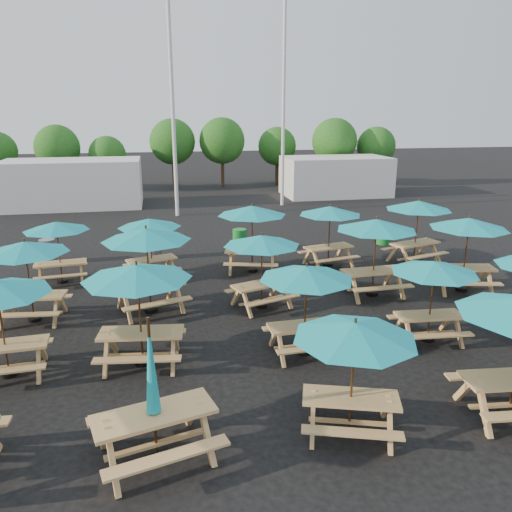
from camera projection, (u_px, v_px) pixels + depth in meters
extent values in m
plane|color=black|center=(266.00, 305.00, 14.96)|extent=(120.00, 120.00, 0.00)
cube|color=tan|center=(5.00, 346.00, 10.77)|extent=(1.79, 0.80, 0.06)
cube|color=tan|center=(1.00, 372.00, 10.25)|extent=(1.76, 0.37, 0.04)
cube|color=tan|center=(12.00, 345.00, 11.44)|extent=(1.76, 0.37, 0.04)
cylinder|color=black|center=(9.00, 373.00, 10.96)|extent=(0.35, 0.35, 0.10)
cylinder|color=brown|center=(2.00, 329.00, 10.66)|extent=(0.04, 0.04, 2.24)
cube|color=tan|center=(31.00, 296.00, 13.63)|extent=(1.85, 0.86, 0.06)
cube|color=tan|center=(24.00, 315.00, 13.08)|extent=(1.81, 0.41, 0.04)
cube|color=tan|center=(40.00, 297.00, 14.34)|extent=(1.81, 0.41, 0.04)
cylinder|color=black|center=(34.00, 319.00, 13.82)|extent=(0.36, 0.36, 0.10)
cylinder|color=brown|center=(29.00, 282.00, 13.51)|extent=(0.04, 0.04, 2.29)
cone|color=#159BAB|center=(25.00, 247.00, 13.24)|extent=(2.49, 2.49, 0.32)
cube|color=tan|center=(60.00, 263.00, 16.72)|extent=(1.73, 0.84, 0.06)
cube|color=tan|center=(60.00, 276.00, 16.24)|extent=(1.68, 0.43, 0.04)
cube|color=tan|center=(62.00, 266.00, 17.35)|extent=(1.68, 0.43, 0.04)
cylinder|color=black|center=(62.00, 281.00, 16.90)|extent=(0.33, 0.33, 0.09)
cylinder|color=brown|center=(59.00, 252.00, 16.61)|extent=(0.04, 0.04, 2.13)
cone|color=#159BAB|center=(56.00, 226.00, 16.36)|extent=(2.37, 2.37, 0.30)
cube|color=tan|center=(154.00, 414.00, 8.17)|extent=(2.11, 1.26, 0.07)
cube|color=tan|center=(168.00, 457.00, 7.63)|extent=(1.99, 0.78, 0.04)
cube|color=tan|center=(144.00, 408.00, 8.89)|extent=(1.99, 0.78, 0.04)
cylinder|color=black|center=(157.00, 453.00, 8.38)|extent=(0.40, 0.40, 0.11)
cylinder|color=brown|center=(153.00, 390.00, 8.04)|extent=(0.05, 0.05, 2.53)
cone|color=#159BAB|center=(151.00, 365.00, 7.92)|extent=(0.24, 0.24, 1.65)
cube|color=tan|center=(141.00, 333.00, 11.26)|extent=(1.96, 0.97, 0.06)
cube|color=tan|center=(137.00, 360.00, 10.68)|extent=(1.90, 0.50, 0.04)
cube|color=tan|center=(146.00, 332.00, 12.01)|extent=(1.90, 0.50, 0.04)
cylinder|color=black|center=(143.00, 362.00, 11.46)|extent=(0.38, 0.38, 0.10)
cylinder|color=brown|center=(140.00, 315.00, 11.14)|extent=(0.05, 0.05, 2.41)
cone|color=#159BAB|center=(137.00, 272.00, 10.86)|extent=(2.70, 2.70, 0.34)
cube|color=tan|center=(149.00, 285.00, 14.25)|extent=(2.09, 1.32, 0.06)
cube|color=tan|center=(158.00, 304.00, 13.74)|extent=(1.94, 0.86, 0.04)
cube|color=tan|center=(143.00, 288.00, 14.94)|extent=(1.94, 0.86, 0.04)
cylinder|color=black|center=(151.00, 310.00, 14.46)|extent=(0.39, 0.39, 0.11)
cylinder|color=brown|center=(148.00, 271.00, 14.13)|extent=(0.05, 0.05, 2.49)
cone|color=#159BAB|center=(146.00, 235.00, 13.83)|extent=(3.14, 3.14, 0.35)
cube|color=tan|center=(152.00, 259.00, 17.17)|extent=(1.79, 1.13, 0.06)
cube|color=tan|center=(158.00, 271.00, 16.73)|extent=(1.66, 0.73, 0.04)
cube|color=tan|center=(147.00, 262.00, 17.76)|extent=(1.66, 0.73, 0.04)
cylinder|color=black|center=(153.00, 277.00, 17.35)|extent=(0.33, 0.33, 0.09)
cylinder|color=brown|center=(151.00, 249.00, 17.06)|extent=(0.04, 0.04, 2.13)
cone|color=#159BAB|center=(149.00, 223.00, 16.81)|extent=(2.68, 2.68, 0.30)
cube|color=tan|center=(351.00, 398.00, 8.84)|extent=(1.82, 1.16, 0.06)
cube|color=tan|center=(352.00, 433.00, 8.33)|extent=(1.69, 0.75, 0.04)
cube|color=tan|center=(348.00, 393.00, 9.51)|extent=(1.69, 0.75, 0.04)
cylinder|color=black|center=(349.00, 429.00, 9.03)|extent=(0.34, 0.34, 0.09)
cylinder|color=brown|center=(352.00, 378.00, 8.74)|extent=(0.04, 0.04, 2.17)
cone|color=#159BAB|center=(355.00, 330.00, 8.48)|extent=(2.74, 2.74, 0.30)
cube|color=tan|center=(305.00, 326.00, 11.78)|extent=(1.75, 0.74, 0.06)
cube|color=tan|center=(314.00, 348.00, 11.27)|extent=(1.74, 0.31, 0.04)
cube|color=tan|center=(296.00, 326.00, 12.45)|extent=(1.74, 0.31, 0.04)
cylinder|color=black|center=(304.00, 351.00, 11.97)|extent=(0.35, 0.35, 0.10)
cylinder|color=brown|center=(305.00, 310.00, 11.67)|extent=(0.04, 0.04, 2.21)
cone|color=#159BAB|center=(306.00, 273.00, 11.41)|extent=(2.30, 2.30, 0.31)
cube|color=tan|center=(262.00, 284.00, 14.60)|extent=(1.86, 1.20, 0.06)
cube|color=tan|center=(273.00, 300.00, 14.15)|extent=(1.72, 0.79, 0.04)
cube|color=tan|center=(251.00, 287.00, 15.21)|extent=(1.72, 0.79, 0.04)
cylinder|color=black|center=(262.00, 305.00, 14.79)|extent=(0.35, 0.35, 0.10)
cylinder|color=brown|center=(262.00, 271.00, 14.49)|extent=(0.04, 0.04, 2.22)
cone|color=#159BAB|center=(262.00, 240.00, 14.23)|extent=(2.82, 2.82, 0.31)
cube|color=tan|center=(252.00, 251.00, 17.87)|extent=(2.03, 1.19, 0.06)
cube|color=tan|center=(251.00, 264.00, 17.29)|extent=(1.91, 0.73, 0.04)
cube|color=tan|center=(253.00, 253.00, 18.63)|extent=(1.91, 0.73, 0.04)
cylinder|color=black|center=(252.00, 270.00, 18.08)|extent=(0.38, 0.38, 0.11)
cylinder|color=brown|center=(252.00, 239.00, 17.75)|extent=(0.05, 0.05, 2.43)
cone|color=#159BAB|center=(252.00, 210.00, 17.46)|extent=(2.97, 2.97, 0.34)
cube|color=tan|center=(492.00, 375.00, 10.06)|extent=(1.91, 0.45, 0.04)
cylinder|color=black|center=(509.00, 413.00, 9.51)|extent=(0.38, 0.38, 0.11)
cube|color=tan|center=(430.00, 315.00, 12.46)|extent=(1.70, 0.77, 0.06)
cube|color=tan|center=(440.00, 336.00, 11.96)|extent=(1.67, 0.35, 0.04)
cube|color=tan|center=(418.00, 316.00, 13.12)|extent=(1.67, 0.35, 0.04)
cylinder|color=black|center=(427.00, 339.00, 12.64)|extent=(0.33, 0.33, 0.09)
cylinder|color=brown|center=(431.00, 301.00, 12.36)|extent=(0.04, 0.04, 2.12)
cone|color=#159BAB|center=(435.00, 267.00, 12.11)|extent=(2.27, 2.27, 0.29)
cube|color=tan|center=(373.00, 271.00, 15.54)|extent=(1.97, 0.84, 0.06)
cube|color=tan|center=(383.00, 288.00, 14.97)|extent=(1.94, 0.35, 0.04)
cube|color=tan|center=(363.00, 274.00, 16.29)|extent=(1.94, 0.35, 0.04)
cylinder|color=black|center=(372.00, 293.00, 15.75)|extent=(0.39, 0.39, 0.11)
cylinder|color=brown|center=(374.00, 257.00, 15.42)|extent=(0.05, 0.05, 2.47)
cone|color=#159BAB|center=(377.00, 225.00, 15.13)|extent=(2.58, 2.58, 0.34)
cube|color=tan|center=(329.00, 247.00, 18.52)|extent=(1.90, 1.07, 0.06)
cube|color=tan|center=(338.00, 259.00, 18.02)|extent=(1.80, 0.63, 0.04)
cube|color=tan|center=(319.00, 250.00, 19.18)|extent=(1.80, 0.63, 0.04)
cylinder|color=black|center=(328.00, 265.00, 18.71)|extent=(0.36, 0.36, 0.10)
cylinder|color=brown|center=(329.00, 236.00, 18.41)|extent=(0.04, 0.04, 2.29)
cone|color=#159BAB|center=(330.00, 211.00, 18.14)|extent=(2.73, 2.73, 0.32)
cube|color=tan|center=(464.00, 268.00, 15.94)|extent=(2.01, 1.13, 0.06)
cube|color=tan|center=(471.00, 284.00, 15.36)|extent=(1.91, 0.67, 0.04)
cube|color=tan|center=(455.00, 270.00, 16.69)|extent=(1.91, 0.67, 0.04)
cylinder|color=black|center=(461.00, 289.00, 16.15)|extent=(0.38, 0.38, 0.11)
cylinder|color=brown|center=(465.00, 255.00, 15.82)|extent=(0.05, 0.05, 2.42)
cone|color=#159BAB|center=(469.00, 223.00, 15.54)|extent=(2.89, 2.89, 0.34)
cube|color=tan|center=(415.00, 243.00, 18.88)|extent=(2.03, 1.26, 0.06)
cube|color=tan|center=(428.00, 255.00, 18.37)|extent=(1.90, 0.80, 0.04)
cube|color=tan|center=(401.00, 247.00, 19.55)|extent=(1.90, 0.80, 0.04)
cylinder|color=black|center=(413.00, 262.00, 19.08)|extent=(0.38, 0.38, 0.11)
cylinder|color=brown|center=(416.00, 232.00, 18.76)|extent=(0.05, 0.05, 2.43)
cone|color=#159BAB|center=(419.00, 205.00, 18.47)|extent=(3.03, 3.03, 0.34)
cylinder|color=gray|center=(48.00, 251.00, 18.98)|extent=(0.57, 0.57, 0.92)
cylinder|color=gray|center=(154.00, 247.00, 19.55)|extent=(0.57, 0.57, 0.92)
cylinder|color=#18852C|center=(240.00, 240.00, 20.62)|extent=(0.57, 0.57, 0.92)
cylinder|color=#18852C|center=(383.00, 234.00, 21.70)|extent=(0.57, 0.57, 0.92)
cylinder|color=silver|center=(173.00, 103.00, 26.10)|extent=(0.20, 0.20, 12.00)
cylinder|color=silver|center=(284.00, 104.00, 29.19)|extent=(0.20, 0.20, 12.00)
cube|color=silver|center=(73.00, 183.00, 30.04)|extent=(8.00, 4.00, 2.80)
cube|color=silver|center=(335.00, 176.00, 34.16)|extent=(7.00, 4.00, 2.60)
cylinder|color=#382314|center=(1.00, 178.00, 35.86)|extent=(0.24, 0.24, 1.92)
cylinder|color=#382314|center=(61.00, 177.00, 35.37)|extent=(0.24, 0.24, 2.14)
sphere|color=#1E5919|center=(57.00, 147.00, 34.78)|extent=(3.11, 3.11, 3.11)
cylinder|color=#382314|center=(109.00, 179.00, 35.81)|extent=(0.24, 0.24, 1.78)
sphere|color=#1E5919|center=(107.00, 154.00, 35.32)|extent=(2.59, 2.59, 2.59)
cylinder|color=#382314|center=(174.00, 172.00, 37.59)|extent=(0.24, 0.24, 2.31)
sphere|color=#1E5919|center=(172.00, 142.00, 36.96)|extent=(3.36, 3.36, 3.36)
cylinder|color=#382314|center=(223.00, 172.00, 37.83)|extent=(0.24, 0.24, 2.35)
sphere|color=#1E5919|center=(222.00, 141.00, 37.19)|extent=(3.41, 3.41, 3.41)
cylinder|color=#382314|center=(277.00, 172.00, 39.08)|extent=(0.24, 0.24, 2.02)
sphere|color=#1E5919|center=(277.00, 146.00, 38.52)|extent=(2.94, 2.94, 2.94)
cylinder|color=#382314|center=(333.00, 171.00, 38.10)|extent=(0.24, 0.24, 2.32)
sphere|color=#1E5919|center=(334.00, 141.00, 37.47)|extent=(3.38, 3.38, 3.38)
cylinder|color=#382314|center=(374.00, 172.00, 38.80)|extent=(0.24, 0.24, 2.03)
sphere|color=#1E5919|center=(376.00, 146.00, 38.24)|extent=(2.95, 2.95, 2.95)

